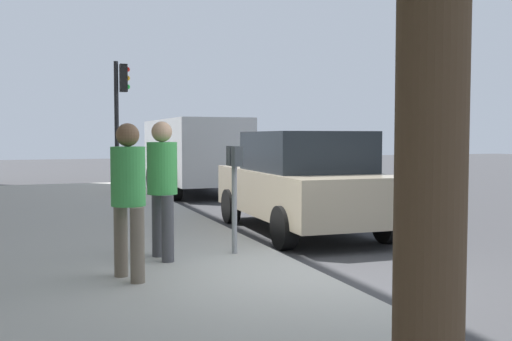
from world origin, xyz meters
name	(u,v)px	position (x,y,z in m)	size (l,w,h in m)	color
ground_plane	(317,283)	(0.00, 0.00, 0.00)	(80.00, 80.00, 0.00)	#38383A
sidewalk_slab	(39,302)	(0.00, 3.00, 0.07)	(28.00, 6.00, 0.15)	#A8A59E
parking_meter	(234,176)	(1.24, 0.58, 1.17)	(0.36, 0.12, 1.41)	gray
pedestrian_at_meter	(162,179)	(1.22, 1.54, 1.16)	(0.52, 0.37, 1.72)	#47474C
pedestrian_bystander	(128,189)	(0.30, 2.09, 1.12)	(0.49, 0.36, 1.67)	#726656
parked_sedan_near	(302,182)	(3.28, -1.35, 0.89)	(4.46, 2.09, 1.77)	gray
parked_van_far	(194,151)	(10.82, -1.35, 1.26)	(5.21, 2.14, 2.18)	silver
traffic_signal	(120,104)	(10.48, 0.83, 2.58)	(0.24, 0.44, 3.60)	black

